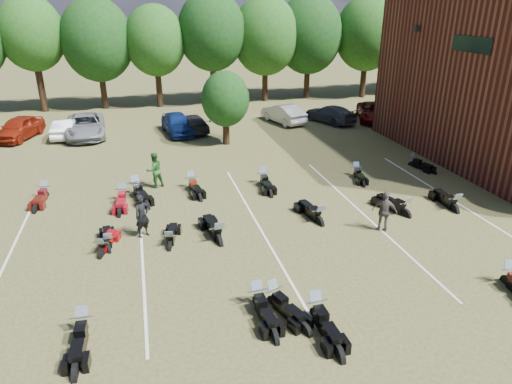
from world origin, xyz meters
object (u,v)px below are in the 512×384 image
object	(u,v)px
person_black	(142,216)
motorcycle_0	(85,334)
motorcycle_14	(46,198)
motorcycle_7	(102,256)
car_0	(19,128)
car_4	(177,123)
motorcycle_3	(257,306)
person_green	(154,170)
person_grey	(385,212)

from	to	relation	value
person_black	motorcycle_0	size ratio (longest dim) A/B	0.82
motorcycle_14	motorcycle_7	bearing A→B (deg)	-58.29
car_0	car_4	bearing A→B (deg)	11.07
car_0	motorcycle_14	size ratio (longest dim) A/B	2.06
motorcycle_7	motorcycle_3	bearing A→B (deg)	153.98
person_black	motorcycle_14	world-z (taller)	person_black
motorcycle_3	person_black	bearing A→B (deg)	117.16
car_0	motorcycle_14	world-z (taller)	car_0
car_4	motorcycle_14	size ratio (longest dim) A/B	2.03
motorcycle_3	motorcycle_7	distance (m)	6.78
motorcycle_3	motorcycle_7	size ratio (longest dim) A/B	1.11
car_4	motorcycle_7	world-z (taller)	car_4
car_4	motorcycle_3	world-z (taller)	car_4
car_0	motorcycle_7	distance (m)	19.47
person_black	motorcycle_14	size ratio (longest dim) A/B	0.83
car_4	motorcycle_0	xyz separation A→B (m)	(-4.80, -21.45, -0.77)
person_green	motorcycle_3	bearing A→B (deg)	77.53
person_grey	car_4	bearing A→B (deg)	-33.18
person_green	person_grey	size ratio (longest dim) A/B	1.07
motorcycle_3	motorcycle_14	bearing A→B (deg)	122.64
person_black	motorcycle_0	xyz separation A→B (m)	(-1.89, -5.81, -0.93)
motorcycle_3	person_green	bearing A→B (deg)	100.05
car_4	motorcycle_3	distance (m)	21.46
person_green	motorcycle_3	distance (m)	11.56
motorcycle_7	person_black	bearing A→B (deg)	-126.55
car_4	motorcycle_3	size ratio (longest dim) A/B	2.01
person_grey	motorcycle_7	bearing A→B (deg)	31.23
car_0	motorcycle_7	size ratio (longest dim) A/B	2.26
person_black	motorcycle_0	world-z (taller)	person_black
motorcycle_0	motorcycle_7	size ratio (longest dim) A/B	1.11
person_green	motorcycle_14	bearing A→B (deg)	-24.78
person_grey	motorcycle_3	world-z (taller)	person_grey
person_green	motorcycle_0	xyz separation A→B (m)	(-2.65, -11.22, -0.95)
person_grey	motorcycle_3	bearing A→B (deg)	65.13
person_green	motorcycle_7	distance (m)	7.13
motorcycle_0	motorcycle_3	world-z (taller)	motorcycle_0
motorcycle_7	motorcycle_14	size ratio (longest dim) A/B	0.91
person_green	person_black	bearing A→B (deg)	56.33
person_black	motorcycle_3	distance (m)	6.78
person_green	motorcycle_3	world-z (taller)	person_green
motorcycle_0	motorcycle_14	distance (m)	11.47
person_black	motorcycle_0	bearing A→B (deg)	-141.22
motorcycle_3	motorcycle_7	bearing A→B (deg)	134.58
car_4	motorcycle_7	distance (m)	17.50
motorcycle_14	person_black	bearing A→B (deg)	-41.88
person_green	motorcycle_7	size ratio (longest dim) A/B	0.93
person_grey	motorcycle_14	xyz separation A→B (m)	(-14.56, 7.36, -0.89)
person_grey	motorcycle_0	bearing A→B (deg)	52.87
car_0	motorcycle_3	bearing A→B (deg)	-44.69
car_4	motorcycle_7	size ratio (longest dim) A/B	2.23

